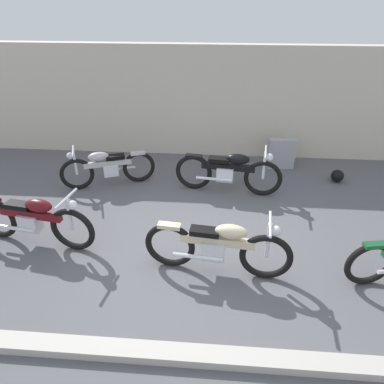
{
  "coord_description": "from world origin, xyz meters",
  "views": [
    {
      "loc": [
        0.27,
        -4.45,
        3.67
      ],
      "look_at": [
        -0.16,
        0.96,
        0.55
      ],
      "focal_mm": 33.2,
      "sensor_mm": 36.0,
      "label": 1
    }
  ],
  "objects_px": {
    "stone_marker": "(281,153)",
    "motorcycle_cream": "(218,246)",
    "helmet": "(337,176)",
    "motorcycle_silver": "(107,167)",
    "motorcycle_black": "(229,171)",
    "motorcycle_maroon": "(33,219)"
  },
  "relations": [
    {
      "from": "stone_marker",
      "to": "motorcycle_silver",
      "type": "relative_size",
      "value": 0.37
    },
    {
      "from": "stone_marker",
      "to": "helmet",
      "type": "distance_m",
      "value": 1.32
    },
    {
      "from": "helmet",
      "to": "motorcycle_silver",
      "type": "relative_size",
      "value": 0.15
    },
    {
      "from": "motorcycle_black",
      "to": "motorcycle_silver",
      "type": "bearing_deg",
      "value": -174.88
    },
    {
      "from": "motorcycle_silver",
      "to": "motorcycle_cream",
      "type": "xyz_separation_m",
      "value": [
        2.35,
        -2.5,
        0.04
      ]
    },
    {
      "from": "helmet",
      "to": "motorcycle_cream",
      "type": "height_order",
      "value": "motorcycle_cream"
    },
    {
      "from": "motorcycle_silver",
      "to": "motorcycle_cream",
      "type": "bearing_deg",
      "value": 113.27
    },
    {
      "from": "stone_marker",
      "to": "motorcycle_cream",
      "type": "height_order",
      "value": "motorcycle_cream"
    },
    {
      "from": "stone_marker",
      "to": "motorcycle_black",
      "type": "xyz_separation_m",
      "value": [
        -1.23,
        -1.26,
        0.12
      ]
    },
    {
      "from": "helmet",
      "to": "motorcycle_cream",
      "type": "bearing_deg",
      "value": -129.83
    },
    {
      "from": "helmet",
      "to": "motorcycle_black",
      "type": "bearing_deg",
      "value": -164.89
    },
    {
      "from": "motorcycle_maroon",
      "to": "motorcycle_black",
      "type": "xyz_separation_m",
      "value": [
        3.14,
        1.96,
        0.0
      ]
    },
    {
      "from": "stone_marker",
      "to": "helmet",
      "type": "relative_size",
      "value": 2.57
    },
    {
      "from": "stone_marker",
      "to": "motorcycle_maroon",
      "type": "height_order",
      "value": "motorcycle_maroon"
    },
    {
      "from": "motorcycle_cream",
      "to": "motorcycle_silver",
      "type": "bearing_deg",
      "value": 139.51
    },
    {
      "from": "motorcycle_silver",
      "to": "helmet",
      "type": "bearing_deg",
      "value": 166.48
    },
    {
      "from": "helmet",
      "to": "stone_marker",
      "type": "bearing_deg",
      "value": 151.48
    },
    {
      "from": "helmet",
      "to": "motorcycle_silver",
      "type": "xyz_separation_m",
      "value": [
        -4.9,
        -0.56,
        0.29
      ]
    },
    {
      "from": "helmet",
      "to": "motorcycle_black",
      "type": "height_order",
      "value": "motorcycle_black"
    },
    {
      "from": "stone_marker",
      "to": "helmet",
      "type": "bearing_deg",
      "value": -28.52
    },
    {
      "from": "motorcycle_black",
      "to": "motorcycle_cream",
      "type": "height_order",
      "value": "motorcycle_black"
    },
    {
      "from": "helmet",
      "to": "motorcycle_cream",
      "type": "xyz_separation_m",
      "value": [
        -2.55,
        -3.06,
        0.33
      ]
    }
  ]
}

